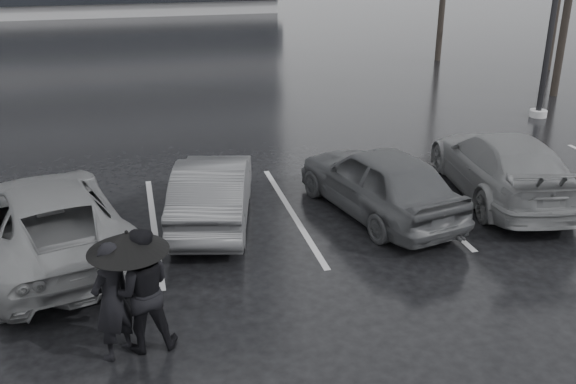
# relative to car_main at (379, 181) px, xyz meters

# --- Properties ---
(ground) EXTENTS (160.00, 160.00, 0.00)m
(ground) POSITION_rel_car_main_xyz_m (-2.30, -2.05, -0.72)
(ground) COLOR black
(ground) RESTS_ON ground
(car_main) EXTENTS (2.59, 4.47, 1.43)m
(car_main) POSITION_rel_car_main_xyz_m (0.00, 0.00, 0.00)
(car_main) COLOR black
(car_main) RESTS_ON ground
(car_west_a) EXTENTS (2.21, 4.14, 1.30)m
(car_west_a) POSITION_rel_car_main_xyz_m (-3.31, 0.46, -0.07)
(car_west_a) COLOR #2A2A2D
(car_west_a) RESTS_ON ground
(car_west_b) EXTENTS (3.59, 5.49, 1.40)m
(car_west_b) POSITION_rel_car_main_xyz_m (-6.31, -0.32, -0.01)
(car_west_b) COLOR #4A4A4D
(car_west_b) RESTS_ON ground
(car_east) EXTENTS (2.73, 5.10, 1.41)m
(car_east) POSITION_rel_car_main_xyz_m (2.93, 0.27, -0.01)
(car_east) COLOR #4A4A4D
(car_east) RESTS_ON ground
(pedestrian_left) EXTENTS (0.74, 0.73, 1.72)m
(pedestrian_left) POSITION_rel_car_main_xyz_m (-5.20, -3.59, 0.15)
(pedestrian_left) COLOR black
(pedestrian_left) RESTS_ON ground
(pedestrian_right) EXTENTS (0.91, 0.72, 1.81)m
(pedestrian_right) POSITION_rel_car_main_xyz_m (-4.81, -3.49, 0.19)
(pedestrian_right) COLOR black
(pedestrian_right) RESTS_ON ground
(umbrella) EXTENTS (1.08, 1.08, 1.82)m
(umbrella) POSITION_rel_car_main_xyz_m (-4.92, -3.51, 0.94)
(umbrella) COLOR black
(umbrella) RESTS_ON ground
(stall_stripes) EXTENTS (19.72, 5.00, 0.00)m
(stall_stripes) POSITION_rel_car_main_xyz_m (-3.10, 0.45, -0.71)
(stall_stripes) COLOR #A7A7A9
(stall_stripes) RESTS_ON ground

